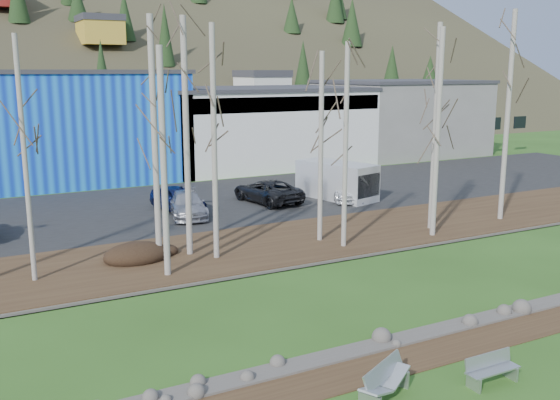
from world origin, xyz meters
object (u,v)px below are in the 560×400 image
car_5 (345,189)px  car_2 (187,204)px  van_white (339,181)px  seagull (380,379)px  bench_intact (491,369)px  bench_damaged (384,381)px  car_4 (267,191)px  car_3 (178,199)px

car_5 → car_2: bearing=-158.9°
car_2 → car_5: bearing=10.5°
car_5 → van_white: size_ratio=0.78×
seagull → bench_intact: bearing=-23.1°
bench_damaged → bench_intact: bearing=-40.6°
bench_damaged → car_5: 24.55m
car_2 → car_4: size_ratio=0.90×
seagull → car_5: size_ratio=0.09×
car_5 → car_3: bearing=-166.3°
car_4 → van_white: van_white is taller
car_2 → car_3: bearing=104.2°
bench_intact → bench_damaged: size_ratio=0.80×
bench_intact → car_5: bearing=66.1°
bench_damaged → seagull: 0.72m
seagull → car_4: size_ratio=0.07×
car_3 → car_5: (10.59, -1.60, -0.09)m
car_2 → car_4: 5.86m
car_3 → bench_intact: bearing=-99.3°
bench_damaged → car_3: size_ratio=0.46×
bench_intact → car_5: car_5 is taller
car_3 → car_5: bearing=-19.9°
bench_damaged → car_3: car_3 is taller
seagull → car_5: car_5 is taller
car_4 → van_white: size_ratio=0.91×
van_white → bench_intact: bearing=-128.8°
seagull → car_3: size_ratio=0.09×
bench_intact → bench_damaged: 3.07m
seagull → car_4: (7.64, 21.87, 0.71)m
bench_intact → car_3: (-0.81, 23.32, 0.48)m
bench_intact → bench_damaged: bearing=166.2°
seagull → van_white: (12.23, 20.72, 1.15)m
seagull → car_2: car_2 is taller
car_2 → car_5: 10.53m
bench_damaged → seagull: (0.32, 0.58, -0.28)m
bench_damaged → van_white: size_ratio=0.35×
bench_intact → van_white: bearing=66.9°
bench_intact → van_white: van_white is taller
car_4 → car_5: 5.02m
seagull → car_2: size_ratio=0.08×
bench_intact → seagull: (-2.66, 1.33, -0.25)m
car_3 → car_5: size_ratio=0.97×
seagull → car_5: 23.90m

